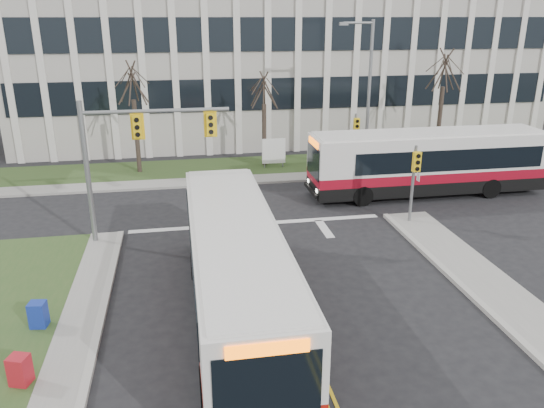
{
  "coord_description": "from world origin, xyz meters",
  "views": [
    {
      "loc": [
        -3.44,
        -15.12,
        9.41
      ],
      "look_at": [
        0.21,
        5.33,
        2.0
      ],
      "focal_mm": 35.0,
      "sensor_mm": 36.0,
      "label": 1
    }
  ],
  "objects_px": {
    "streetlight": "(367,88)",
    "newspaper_box_blue": "(39,316)",
    "directory_sign": "(274,151)",
    "bus_main": "(235,273)",
    "newspaper_box_red": "(20,372)",
    "bus_cross": "(427,164)"
  },
  "relations": [
    {
      "from": "streetlight",
      "to": "bus_cross",
      "type": "distance_m",
      "value": 6.49
    },
    {
      "from": "newspaper_box_red",
      "to": "bus_main",
      "type": "bearing_deg",
      "value": 40.3
    },
    {
      "from": "directory_sign",
      "to": "newspaper_box_blue",
      "type": "xyz_separation_m",
      "value": [
        -10.63,
        -17.02,
        -0.7
      ]
    },
    {
      "from": "directory_sign",
      "to": "newspaper_box_red",
      "type": "distance_m",
      "value": 22.47
    },
    {
      "from": "streetlight",
      "to": "directory_sign",
      "type": "height_order",
      "value": "streetlight"
    },
    {
      "from": "bus_main",
      "to": "bus_cross",
      "type": "bearing_deg",
      "value": 43.05
    },
    {
      "from": "bus_main",
      "to": "newspaper_box_blue",
      "type": "relative_size",
      "value": 13.0
    },
    {
      "from": "bus_cross",
      "to": "newspaper_box_blue",
      "type": "xyz_separation_m",
      "value": [
        -18.02,
        -10.57,
        -1.24
      ]
    },
    {
      "from": "newspaper_box_blue",
      "to": "directory_sign",
      "type": "bearing_deg",
      "value": 66.02
    },
    {
      "from": "newspaper_box_blue",
      "to": "newspaper_box_red",
      "type": "bearing_deg",
      "value": -78.65
    },
    {
      "from": "streetlight",
      "to": "directory_sign",
      "type": "distance_m",
      "value": 6.96
    },
    {
      "from": "bus_cross",
      "to": "newspaper_box_blue",
      "type": "height_order",
      "value": "bus_cross"
    },
    {
      "from": "bus_main",
      "to": "newspaper_box_blue",
      "type": "xyz_separation_m",
      "value": [
        -6.22,
        0.43,
        -1.17
      ]
    },
    {
      "from": "newspaper_box_red",
      "to": "bus_cross",
      "type": "bearing_deg",
      "value": 55.49
    },
    {
      "from": "bus_main",
      "to": "newspaper_box_blue",
      "type": "height_order",
      "value": "bus_main"
    },
    {
      "from": "bus_main",
      "to": "newspaper_box_red",
      "type": "distance_m",
      "value": 6.62
    },
    {
      "from": "directory_sign",
      "to": "bus_main",
      "type": "bearing_deg",
      "value": -104.21
    },
    {
      "from": "streetlight",
      "to": "newspaper_box_blue",
      "type": "height_order",
      "value": "streetlight"
    },
    {
      "from": "streetlight",
      "to": "newspaper_box_blue",
      "type": "distance_m",
      "value": 23.04
    },
    {
      "from": "bus_cross",
      "to": "directory_sign",
      "type": "bearing_deg",
      "value": -131.27
    },
    {
      "from": "directory_sign",
      "to": "newspaper_box_blue",
      "type": "relative_size",
      "value": 2.11
    },
    {
      "from": "streetlight",
      "to": "newspaper_box_red",
      "type": "bearing_deg",
      "value": -130.75
    }
  ]
}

